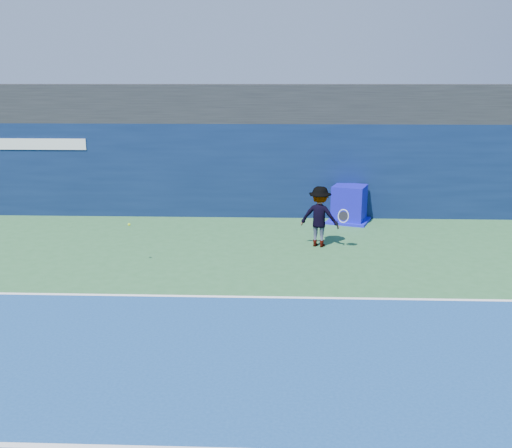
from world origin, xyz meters
name	(u,v)px	position (x,y,z in m)	size (l,w,h in m)	color
ground	(189,368)	(0.00, 0.00, 0.00)	(80.00, 80.00, 0.00)	#2B6034
baseline	(211,296)	(0.00, 3.00, 0.01)	(24.00, 0.10, 0.01)	white
stadium_band	(238,103)	(0.00, 11.50, 3.60)	(36.00, 3.00, 1.20)	black
back_wall_assembly	(236,169)	(0.00, 10.50, 1.50)	(36.00, 1.03, 3.00)	#0A193C
equipment_cart	(349,205)	(3.60, 9.56, 0.53)	(1.53, 1.53, 1.15)	#100CAA
tennis_player	(320,217)	(2.48, 6.82, 0.81)	(1.33, 0.90, 1.62)	silver
tennis_ball	(129,225)	(-2.18, 5.08, 0.99)	(0.07, 0.07, 0.07)	#AFCF17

